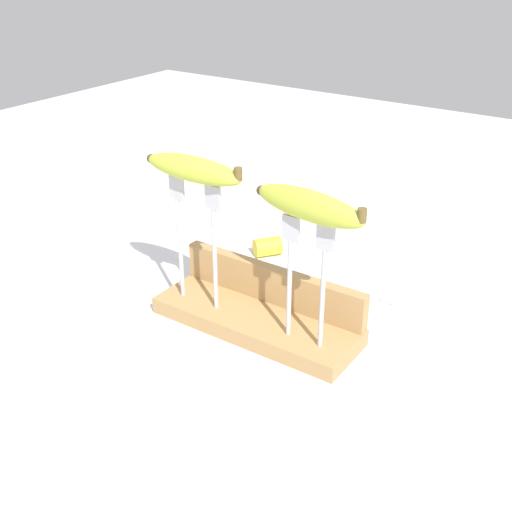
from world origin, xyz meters
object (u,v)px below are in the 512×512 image
(fork_stand_left, at_px, (196,232))
(banana_raised_left, at_px, (193,169))
(banana_raised_right, at_px, (309,205))
(banana_chunk_near, at_px, (268,247))
(fork_stand_right, at_px, (306,271))
(fork_fallen_near, at_px, (404,287))

(fork_stand_left, xyz_separation_m, banana_raised_left, (-0.00, 0.00, 0.10))
(banana_raised_right, bearing_deg, fork_stand_left, -180.00)
(banana_raised_left, height_order, banana_chunk_near, banana_raised_left)
(banana_raised_left, distance_m, banana_raised_right, 0.19)
(banana_chunk_near, bearing_deg, fork_stand_right, -47.62)
(banana_chunk_near, bearing_deg, fork_fallen_near, 5.17)
(fork_stand_left, relative_size, fork_stand_right, 1.08)
(fork_stand_left, bearing_deg, fork_fallen_near, 47.77)
(fork_stand_left, xyz_separation_m, banana_chunk_near, (-0.03, 0.24, -0.13))
(fork_stand_right, bearing_deg, fork_stand_left, 180.00)
(banana_raised_right, bearing_deg, banana_raised_left, -180.00)
(banana_chunk_near, bearing_deg, banana_raised_left, -83.70)
(banana_raised_left, relative_size, banana_chunk_near, 2.85)
(fork_stand_left, height_order, fork_stand_right, fork_stand_left)
(banana_raised_left, relative_size, banana_raised_right, 1.00)
(banana_raised_right, bearing_deg, fork_stand_right, -7.03)
(fork_fallen_near, relative_size, banana_chunk_near, 2.89)
(fork_stand_left, xyz_separation_m, banana_raised_right, (0.19, 0.00, 0.09))
(fork_stand_left, distance_m, banana_raised_left, 0.10)
(banana_raised_left, xyz_separation_m, banana_raised_right, (0.19, 0.00, -0.01))
(fork_stand_left, distance_m, banana_chunk_near, 0.27)
(banana_raised_right, relative_size, banana_chunk_near, 2.85)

